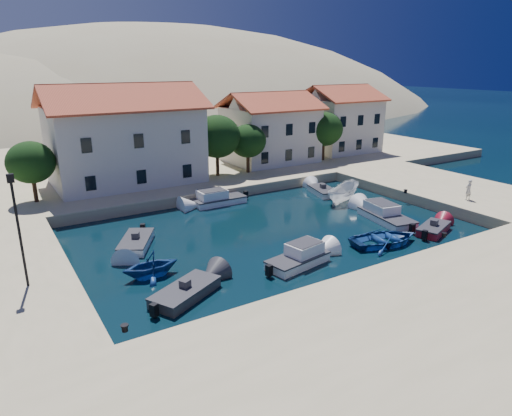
{
  "coord_description": "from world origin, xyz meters",
  "views": [
    {
      "loc": [
        -18.65,
        -17.56,
        12.52
      ],
      "look_at": [
        -1.27,
        10.69,
        2.0
      ],
      "focal_mm": 32.0,
      "sensor_mm": 36.0,
      "label": 1
    }
  ],
  "objects_px": {
    "building_left": "(124,133)",
    "rowboat_south": "(384,244)",
    "cabin_cruiser_east": "(387,216)",
    "pedestrian": "(468,190)",
    "boat_east": "(342,202)",
    "building_mid": "(270,127)",
    "building_right": "(340,118)",
    "lamppost": "(17,220)",
    "cabin_cruiser_south": "(298,258)"
  },
  "relations": [
    {
      "from": "building_left",
      "to": "building_right",
      "type": "relative_size",
      "value": 1.56
    },
    {
      "from": "rowboat_south",
      "to": "boat_east",
      "type": "height_order",
      "value": "boat_east"
    },
    {
      "from": "building_mid",
      "to": "rowboat_south",
      "type": "xyz_separation_m",
      "value": [
        -6.55,
        -25.22,
        -5.22
      ]
    },
    {
      "from": "building_right",
      "to": "cabin_cruiser_east",
      "type": "height_order",
      "value": "building_right"
    },
    {
      "from": "building_left",
      "to": "rowboat_south",
      "type": "distance_m",
      "value": 27.44
    },
    {
      "from": "building_right",
      "to": "pedestrian",
      "type": "distance_m",
      "value": 25.45
    },
    {
      "from": "building_mid",
      "to": "cabin_cruiser_east",
      "type": "bearing_deg",
      "value": -96.87
    },
    {
      "from": "building_left",
      "to": "boat_east",
      "type": "relative_size",
      "value": 3.02
    },
    {
      "from": "building_left",
      "to": "cabin_cruiser_east",
      "type": "height_order",
      "value": "building_left"
    },
    {
      "from": "building_right",
      "to": "rowboat_south",
      "type": "distance_m",
      "value": 32.58
    },
    {
      "from": "building_mid",
      "to": "boat_east",
      "type": "relative_size",
      "value": 2.16
    },
    {
      "from": "building_right",
      "to": "cabin_cruiser_east",
      "type": "bearing_deg",
      "value": -122.77
    },
    {
      "from": "pedestrian",
      "to": "rowboat_south",
      "type": "bearing_deg",
      "value": 13.22
    },
    {
      "from": "building_left",
      "to": "pedestrian",
      "type": "relative_size",
      "value": 8.04
    },
    {
      "from": "building_left",
      "to": "building_right",
      "type": "distance_m",
      "value": 30.07
    },
    {
      "from": "building_left",
      "to": "rowboat_south",
      "type": "bearing_deg",
      "value": -64.7
    },
    {
      "from": "building_mid",
      "to": "rowboat_south",
      "type": "distance_m",
      "value": 26.57
    },
    {
      "from": "rowboat_south",
      "to": "building_left",
      "type": "bearing_deg",
      "value": 35.78
    },
    {
      "from": "rowboat_south",
      "to": "lamppost",
      "type": "bearing_deg",
      "value": 90.05
    },
    {
      "from": "cabin_cruiser_south",
      "to": "cabin_cruiser_east",
      "type": "height_order",
      "value": "same"
    },
    {
      "from": "building_left",
      "to": "cabin_cruiser_south",
      "type": "height_order",
      "value": "building_left"
    },
    {
      "from": "pedestrian",
      "to": "building_mid",
      "type": "bearing_deg",
      "value": -71.84
    },
    {
      "from": "building_left",
      "to": "cabin_cruiser_east",
      "type": "xyz_separation_m",
      "value": [
        15.38,
        -20.7,
        -5.46
      ]
    },
    {
      "from": "building_left",
      "to": "lamppost",
      "type": "distance_m",
      "value": 23.1
    },
    {
      "from": "boat_east",
      "to": "lamppost",
      "type": "bearing_deg",
      "value": 78.81
    },
    {
      "from": "rowboat_south",
      "to": "boat_east",
      "type": "bearing_deg",
      "value": -15.12
    },
    {
      "from": "building_right",
      "to": "boat_east",
      "type": "height_order",
      "value": "building_right"
    },
    {
      "from": "cabin_cruiser_south",
      "to": "rowboat_south",
      "type": "bearing_deg",
      "value": -13.45
    },
    {
      "from": "cabin_cruiser_south",
      "to": "building_right",
      "type": "bearing_deg",
      "value": 34.09
    },
    {
      "from": "building_mid",
      "to": "pedestrian",
      "type": "distance_m",
      "value": 24.27
    },
    {
      "from": "cabin_cruiser_east",
      "to": "building_mid",
      "type": "bearing_deg",
      "value": 3.22
    },
    {
      "from": "building_left",
      "to": "cabin_cruiser_east",
      "type": "bearing_deg",
      "value": -53.39
    },
    {
      "from": "lamppost",
      "to": "cabin_cruiser_south",
      "type": "height_order",
      "value": "lamppost"
    },
    {
      "from": "rowboat_south",
      "to": "building_mid",
      "type": "bearing_deg",
      "value": -4.08
    },
    {
      "from": "building_mid",
      "to": "boat_east",
      "type": "xyz_separation_m",
      "value": [
        -1.93,
        -15.58,
        -5.22
      ]
    },
    {
      "from": "cabin_cruiser_south",
      "to": "cabin_cruiser_east",
      "type": "bearing_deg",
      "value": 4.68
    },
    {
      "from": "building_mid",
      "to": "building_right",
      "type": "relative_size",
      "value": 1.11
    },
    {
      "from": "lamppost",
      "to": "cabin_cruiser_east",
      "type": "xyz_separation_m",
      "value": [
        26.88,
        -0.7,
        -4.28
      ]
    },
    {
      "from": "building_left",
      "to": "lamppost",
      "type": "bearing_deg",
      "value": -119.9
    },
    {
      "from": "lamppost",
      "to": "cabin_cruiser_east",
      "type": "height_order",
      "value": "lamppost"
    },
    {
      "from": "cabin_cruiser_east",
      "to": "boat_east",
      "type": "distance_m",
      "value": 6.18
    },
    {
      "from": "cabin_cruiser_east",
      "to": "boat_east",
      "type": "bearing_deg",
      "value": 3.72
    },
    {
      "from": "building_right",
      "to": "boat_east",
      "type": "relative_size",
      "value": 1.94
    },
    {
      "from": "pedestrian",
      "to": "cabin_cruiser_east",
      "type": "bearing_deg",
      "value": -6.86
    },
    {
      "from": "rowboat_south",
      "to": "cabin_cruiser_south",
      "type": "bearing_deg",
      "value": 97.65
    },
    {
      "from": "boat_east",
      "to": "cabin_cruiser_east",
      "type": "bearing_deg",
      "value": 151.32
    },
    {
      "from": "cabin_cruiser_east",
      "to": "building_left",
      "type": "bearing_deg",
      "value": 46.71
    },
    {
      "from": "cabin_cruiser_east",
      "to": "pedestrian",
      "type": "xyz_separation_m",
      "value": [
        8.25,
        -1.67,
        1.44
      ]
    },
    {
      "from": "lamppost",
      "to": "rowboat_south",
      "type": "bearing_deg",
      "value": -10.42
    },
    {
      "from": "cabin_cruiser_south",
      "to": "cabin_cruiser_east",
      "type": "distance_m",
      "value": 11.91
    }
  ]
}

